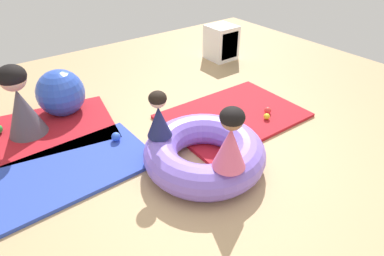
{
  "coord_description": "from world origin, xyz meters",
  "views": [
    {
      "loc": [
        -1.68,
        -1.92,
        2.11
      ],
      "look_at": [
        -0.05,
        0.26,
        0.35
      ],
      "focal_mm": 31.13,
      "sensor_mm": 36.0,
      "label": 1
    }
  ],
  "objects_px": {
    "child_in_pink": "(231,139)",
    "storage_cube": "(222,43)",
    "adult_seated": "(20,102)",
    "child_in_navy": "(159,115)",
    "play_ball_teal": "(226,113)",
    "play_ball_blue": "(116,137)",
    "play_ball_red": "(268,110)",
    "exercise_ball_large": "(61,93)",
    "inflatable_cushion": "(204,153)",
    "play_ball_yellow": "(267,116)"
  },
  "relations": [
    {
      "from": "exercise_ball_large",
      "to": "storage_cube",
      "type": "height_order",
      "value": "exercise_ball_large"
    },
    {
      "from": "storage_cube",
      "to": "play_ball_teal",
      "type": "bearing_deg",
      "value": -129.6
    },
    {
      "from": "exercise_ball_large",
      "to": "storage_cube",
      "type": "distance_m",
      "value": 2.8
    },
    {
      "from": "play_ball_yellow",
      "to": "play_ball_red",
      "type": "xyz_separation_m",
      "value": [
        0.11,
        0.09,
        0.0
      ]
    },
    {
      "from": "play_ball_red",
      "to": "play_ball_teal",
      "type": "bearing_deg",
      "value": 149.88
    },
    {
      "from": "play_ball_red",
      "to": "storage_cube",
      "type": "relative_size",
      "value": 0.15
    },
    {
      "from": "play_ball_red",
      "to": "storage_cube",
      "type": "bearing_deg",
      "value": 65.48
    },
    {
      "from": "child_in_pink",
      "to": "play_ball_blue",
      "type": "distance_m",
      "value": 1.46
    },
    {
      "from": "play_ball_blue",
      "to": "storage_cube",
      "type": "xyz_separation_m",
      "value": [
        2.56,
        1.21,
        0.19
      ]
    },
    {
      "from": "play_ball_red",
      "to": "play_ball_blue",
      "type": "bearing_deg",
      "value": 161.66
    },
    {
      "from": "play_ball_yellow",
      "to": "play_ball_blue",
      "type": "relative_size",
      "value": 0.76
    },
    {
      "from": "child_in_pink",
      "to": "storage_cube",
      "type": "bearing_deg",
      "value": 16.97
    },
    {
      "from": "child_in_navy",
      "to": "play_ball_red",
      "type": "relative_size",
      "value": 5.58
    },
    {
      "from": "play_ball_teal",
      "to": "exercise_ball_large",
      "type": "distance_m",
      "value": 2.01
    },
    {
      "from": "child_in_navy",
      "to": "storage_cube",
      "type": "bearing_deg",
      "value": 97.85
    },
    {
      "from": "child_in_pink",
      "to": "play_ball_yellow",
      "type": "relative_size",
      "value": 7.39
    },
    {
      "from": "adult_seated",
      "to": "play_ball_blue",
      "type": "bearing_deg",
      "value": -136.55
    },
    {
      "from": "child_in_pink",
      "to": "exercise_ball_large",
      "type": "height_order",
      "value": "child_in_pink"
    },
    {
      "from": "child_in_pink",
      "to": "play_ball_blue",
      "type": "xyz_separation_m",
      "value": [
        -0.44,
        1.29,
        -0.51
      ]
    },
    {
      "from": "inflatable_cushion",
      "to": "play_ball_blue",
      "type": "relative_size",
      "value": 11.88
    },
    {
      "from": "child_in_navy",
      "to": "child_in_pink",
      "type": "xyz_separation_m",
      "value": [
        0.22,
        -0.73,
        0.05
      ]
    },
    {
      "from": "inflatable_cushion",
      "to": "play_ball_blue",
      "type": "height_order",
      "value": "inflatable_cushion"
    },
    {
      "from": "play_ball_teal",
      "to": "play_ball_blue",
      "type": "xyz_separation_m",
      "value": [
        -1.3,
        0.32,
        0.01
      ]
    },
    {
      "from": "play_ball_teal",
      "to": "play_ball_red",
      "type": "bearing_deg",
      "value": -30.12
    },
    {
      "from": "play_ball_teal",
      "to": "play_ball_blue",
      "type": "distance_m",
      "value": 1.33
    },
    {
      "from": "inflatable_cushion",
      "to": "adult_seated",
      "type": "bearing_deg",
      "value": 127.71
    },
    {
      "from": "child_in_navy",
      "to": "play_ball_blue",
      "type": "height_order",
      "value": "child_in_navy"
    },
    {
      "from": "adult_seated",
      "to": "play_ball_red",
      "type": "relative_size",
      "value": 9.69
    },
    {
      "from": "adult_seated",
      "to": "exercise_ball_large",
      "type": "distance_m",
      "value": 0.57
    },
    {
      "from": "child_in_navy",
      "to": "play_ball_yellow",
      "type": "relative_size",
      "value": 6.14
    },
    {
      "from": "inflatable_cushion",
      "to": "play_ball_teal",
      "type": "bearing_deg",
      "value": 35.37
    },
    {
      "from": "play_ball_red",
      "to": "child_in_navy",
      "type": "bearing_deg",
      "value": 179.24
    },
    {
      "from": "adult_seated",
      "to": "child_in_navy",
      "type": "bearing_deg",
      "value": -145.01
    },
    {
      "from": "inflatable_cushion",
      "to": "child_in_pink",
      "type": "height_order",
      "value": "child_in_pink"
    },
    {
      "from": "child_in_navy",
      "to": "storage_cube",
      "type": "xyz_separation_m",
      "value": [
        2.34,
        1.77,
        -0.27
      ]
    },
    {
      "from": "adult_seated",
      "to": "play_ball_yellow",
      "type": "xyz_separation_m",
      "value": [
        2.35,
        -1.4,
        -0.35
      ]
    },
    {
      "from": "adult_seated",
      "to": "play_ball_red",
      "type": "xyz_separation_m",
      "value": [
        2.46,
        -1.31,
        -0.35
      ]
    },
    {
      "from": "child_in_navy",
      "to": "exercise_ball_large",
      "type": "distance_m",
      "value": 1.62
    },
    {
      "from": "child_in_pink",
      "to": "storage_cube",
      "type": "relative_size",
      "value": 0.99
    },
    {
      "from": "play_ball_blue",
      "to": "exercise_ball_large",
      "type": "distance_m",
      "value": 1.03
    },
    {
      "from": "exercise_ball_large",
      "to": "adult_seated",
      "type": "bearing_deg",
      "value": -152.68
    },
    {
      "from": "child_in_pink",
      "to": "child_in_navy",
      "type": "bearing_deg",
      "value": 73.88
    },
    {
      "from": "storage_cube",
      "to": "exercise_ball_large",
      "type": "bearing_deg",
      "value": -175.25
    },
    {
      "from": "child_in_pink",
      "to": "exercise_ball_large",
      "type": "relative_size",
      "value": 0.97
    },
    {
      "from": "play_ball_teal",
      "to": "child_in_navy",
      "type": "bearing_deg",
      "value": -167.42
    },
    {
      "from": "adult_seated",
      "to": "exercise_ball_large",
      "type": "xyz_separation_m",
      "value": [
        0.49,
        0.25,
        -0.15
      ]
    },
    {
      "from": "play_ball_yellow",
      "to": "child_in_navy",
      "type": "bearing_deg",
      "value": 175.55
    },
    {
      "from": "child_in_navy",
      "to": "child_in_pink",
      "type": "bearing_deg",
      "value": -12.62
    },
    {
      "from": "child_in_pink",
      "to": "storage_cube",
      "type": "xyz_separation_m",
      "value": [
        2.12,
        2.51,
        -0.32
      ]
    },
    {
      "from": "play_ball_yellow",
      "to": "exercise_ball_large",
      "type": "bearing_deg",
      "value": 138.4
    }
  ]
}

